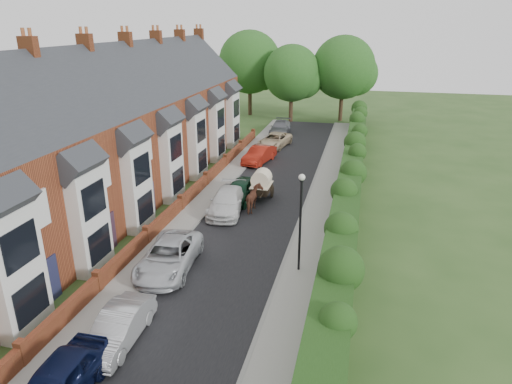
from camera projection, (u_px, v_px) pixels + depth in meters
ground at (208, 307)px, 20.05m from camera, size 140.00×140.00×0.00m
road at (256, 211)px, 30.17m from camera, size 6.00×58.00×0.02m
pavement_hedge_side at (318, 216)px, 29.25m from camera, size 2.20×58.00×0.12m
pavement_house_side at (201, 205)px, 30.99m from camera, size 1.70×58.00×0.12m
kerb_hedge_side at (302, 215)px, 29.48m from camera, size 0.18×58.00×0.13m
kerb_house_side at (212, 206)px, 30.81m from camera, size 0.18×58.00×0.13m
hedge at (348, 196)px, 28.31m from camera, size 2.10×58.00×2.85m
terrace_row at (99, 140)px, 29.94m from camera, size 9.05×40.50×11.50m
garden_wall_row at (181, 204)px, 30.16m from camera, size 0.35×40.35×1.10m
lamppost at (301, 211)px, 21.79m from camera, size 0.32×0.32×5.16m
tree_far_left at (295, 75)px, 55.09m from camera, size 7.14×6.80×9.29m
tree_far_right at (347, 69)px, 55.37m from camera, size 7.98×7.60×10.31m
tree_far_back at (253, 64)px, 58.80m from camera, size 8.40×8.00×10.82m
car_navy at (57, 384)px, 14.80m from camera, size 1.86×4.48×1.52m
car_silver_a at (119, 327)px, 17.69m from camera, size 1.56×4.14×1.35m
car_silver_b at (169, 256)px, 22.90m from camera, size 2.91×5.49×1.47m
car_white at (227, 201)px, 29.88m from camera, size 2.55×5.25×1.47m
car_green at (240, 191)px, 31.69m from camera, size 2.01×4.50×1.50m
car_red at (259, 155)px, 40.24m from camera, size 2.42×4.66×1.46m
car_beige at (275, 140)px, 45.29m from camera, size 3.12×5.25×1.37m
car_grey at (280, 128)px, 50.48m from camera, size 2.20×5.00×1.43m
horse at (254, 199)px, 29.93m from camera, size 1.01×2.05×1.70m
horse_cart at (262, 183)px, 31.76m from camera, size 1.37×3.03×2.18m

